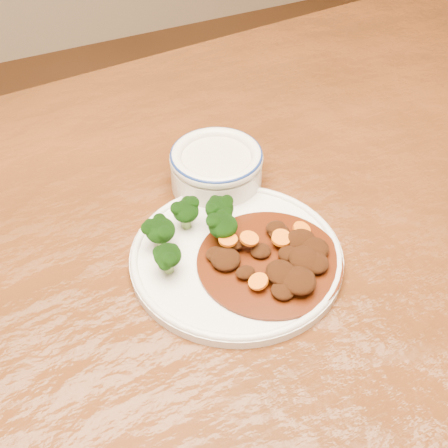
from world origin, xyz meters
name	(u,v)px	position (x,y,z in m)	size (l,w,h in m)	color
dining_table	(195,301)	(0.00, 0.00, 0.67)	(1.57, 1.02, 0.75)	#57290F
dinner_plate	(236,256)	(0.04, -0.03, 0.76)	(0.24, 0.24, 0.02)	silver
broccoli_florets	(193,226)	(0.01, 0.01, 0.78)	(0.11, 0.09, 0.04)	#7BA153
mince_stew	(281,261)	(0.08, -0.06, 0.77)	(0.16, 0.16, 0.03)	#421607
dip_bowl	(216,167)	(0.08, 0.11, 0.78)	(0.12, 0.12, 0.05)	beige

